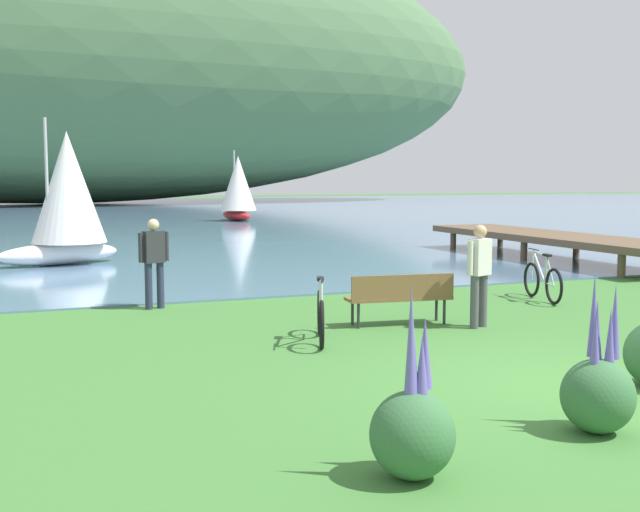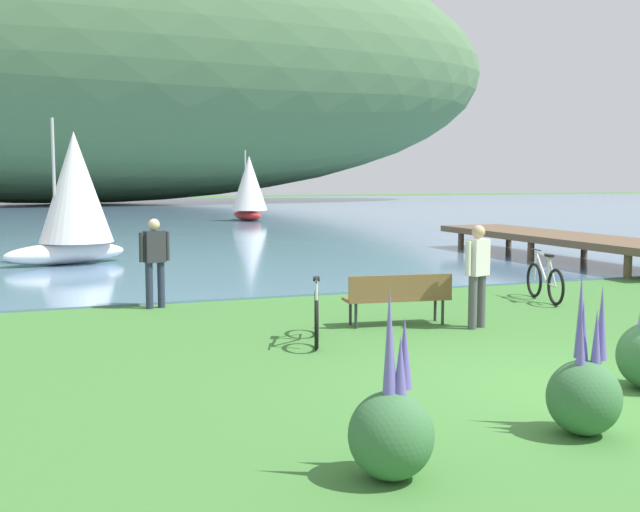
% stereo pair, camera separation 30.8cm
% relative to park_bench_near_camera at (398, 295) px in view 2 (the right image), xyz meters
% --- Properties ---
extents(ground_plane, '(200.00, 200.00, 0.00)m').
position_rel_park_bench_near_camera_xyz_m(ground_plane, '(0.02, -4.22, -0.52)').
color(ground_plane, '#3D7533').
extents(bay_water, '(180.00, 80.00, 0.04)m').
position_rel_park_bench_near_camera_xyz_m(bay_water, '(0.02, 43.62, -0.50)').
color(bay_water, '#5B7F9E').
rests_on(bay_water, ground).
extents(distant_hillside, '(87.60, 28.00, 27.67)m').
position_rel_park_bench_near_camera_xyz_m(distant_hillside, '(-2.27, 66.08, 13.35)').
color(distant_hillside, '#4C7047').
rests_on(distant_hillside, bay_water).
extents(park_bench_near_camera, '(1.84, 0.69, 0.88)m').
position_rel_park_bench_near_camera_xyz_m(park_bench_near_camera, '(0.00, 0.00, 0.00)').
color(park_bench_near_camera, brown).
rests_on(park_bench_near_camera, ground).
extents(bicycle_leaning_near_bench, '(0.66, 1.68, 1.01)m').
position_rel_park_bench_near_camera_xyz_m(bicycle_leaning_near_bench, '(-1.74, -0.74, -0.12)').
color(bicycle_leaning_near_bench, black).
rests_on(bicycle_leaning_near_bench, ground).
extents(bicycle_beside_path, '(0.45, 1.74, 1.01)m').
position_rel_park_bench_near_camera_xyz_m(bicycle_beside_path, '(3.93, 1.34, -0.12)').
color(bicycle_beside_path, black).
rests_on(bicycle_beside_path, ground).
extents(person_at_shoreline, '(0.59, 0.31, 1.71)m').
position_rel_park_bench_near_camera_xyz_m(person_at_shoreline, '(-3.57, 3.21, 0.46)').
color(person_at_shoreline, '#282D47').
rests_on(person_at_shoreline, ground).
extents(person_on_the_grass, '(0.57, 0.34, 1.71)m').
position_rel_park_bench_near_camera_xyz_m(person_on_the_grass, '(1.13, -0.65, 0.46)').
color(person_on_the_grass, '#4C4C51').
rests_on(person_on_the_grass, ground).
extents(echium_bush_beside_closest, '(0.71, 0.71, 1.56)m').
position_rel_park_bench_near_camera_xyz_m(echium_bush_beside_closest, '(-0.77, -5.67, -0.09)').
color(echium_bush_beside_closest, '#386B3D').
rests_on(echium_bush_beside_closest, ground).
extents(echium_bush_mid_cluster, '(0.72, 0.72, 1.63)m').
position_rel_park_bench_near_camera_xyz_m(echium_bush_mid_cluster, '(-3.01, -6.04, -0.09)').
color(echium_bush_mid_cluster, '#386B3D').
rests_on(echium_bush_mid_cluster, ground).
extents(sailboat_nearest_to_shore, '(3.61, 2.64, 4.09)m').
position_rel_park_bench_near_camera_xyz_m(sailboat_nearest_to_shore, '(-4.59, 11.53, 1.45)').
color(sailboat_nearest_to_shore, white).
rests_on(sailboat_nearest_to_shore, bay_water).
extents(sailboat_toward_hillside, '(2.25, 3.50, 4.01)m').
position_rel_park_bench_near_camera_xyz_m(sailboat_toward_hillside, '(5.88, 31.27, 1.41)').
color(sailboat_toward_hillside, '#B22323').
rests_on(sailboat_toward_hillside, bay_water).
extents(pier_dock, '(2.40, 10.00, 0.80)m').
position_rel_park_bench_near_camera_xyz_m(pier_dock, '(9.02, 7.62, 0.17)').
color(pier_dock, brown).
rests_on(pier_dock, ground).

